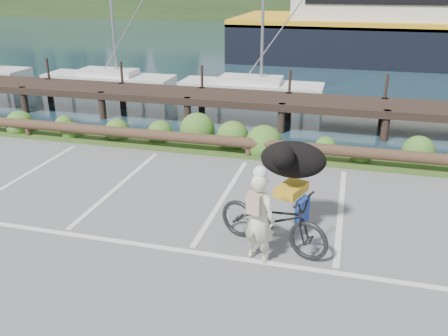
{
  "coord_description": "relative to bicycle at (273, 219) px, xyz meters",
  "views": [
    {
      "loc": [
        2.53,
        -7.43,
        4.63
      ],
      "look_at": [
        0.25,
        1.08,
        1.1
      ],
      "focal_mm": 38.0,
      "sensor_mm": 36.0,
      "label": 1
    }
  ],
  "objects": [
    {
      "name": "ground",
      "position": [
        -1.41,
        -0.17,
        -0.58
      ],
      "size": [
        72.0,
        72.0,
        0.0
      ],
      "primitive_type": "plane",
      "color": "#5E5E60"
    },
    {
      "name": "harbor_backdrop",
      "position": [
        -1.02,
        78.35,
        -0.58
      ],
      "size": [
        170.0,
        160.0,
        30.0
      ],
      "color": "#182E39",
      "rests_on": "ground"
    },
    {
      "name": "vegetation_strip",
      "position": [
        -1.41,
        5.13,
        -0.53
      ],
      "size": [
        34.0,
        1.6,
        0.1
      ],
      "primitive_type": "cube",
      "color": "#3D5B21",
      "rests_on": "ground"
    },
    {
      "name": "log_rail",
      "position": [
        -1.41,
        4.43,
        -0.58
      ],
      "size": [
        32.0,
        0.3,
        0.6
      ],
      "primitive_type": null,
      "color": "#443021",
      "rests_on": "ground"
    },
    {
      "name": "bicycle",
      "position": [
        0.0,
        0.0,
        0.0
      ],
      "size": [
        2.33,
        1.46,
        1.16
      ],
      "primitive_type": "imported",
      "rotation": [
        0.0,
        0.0,
        1.23
      ],
      "color": "black",
      "rests_on": "ground"
    },
    {
      "name": "cyclist",
      "position": [
        -0.17,
        -0.48,
        0.24
      ],
      "size": [
        0.7,
        0.57,
        1.64
      ],
      "primitive_type": "imported",
      "rotation": [
        0.0,
        0.0,
        2.8
      ],
      "color": "beige",
      "rests_on": "ground"
    },
    {
      "name": "dog",
      "position": [
        0.24,
        0.66,
        0.93
      ],
      "size": [
        0.97,
        1.35,
        0.71
      ],
      "primitive_type": "ellipsoid",
      "rotation": [
        0.0,
        0.0,
        1.23
      ],
      "color": "black",
      "rests_on": "bicycle"
    }
  ]
}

